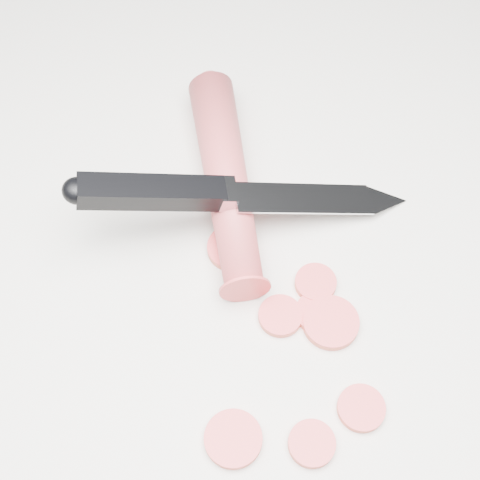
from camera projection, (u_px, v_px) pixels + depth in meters
ground at (221, 273)px, 0.49m from camera, size 2.40×2.40×0.00m
carrot at (226, 179)px, 0.50m from camera, size 0.11×0.18×0.03m
carrot_slice_0 at (233, 439)px, 0.42m from camera, size 0.04×0.04×0.01m
carrot_slice_1 at (280, 316)px, 0.47m from camera, size 0.03×0.03×0.01m
carrot_slice_2 at (317, 313)px, 0.47m from camera, size 0.03×0.03×0.01m
carrot_slice_3 at (316, 283)px, 0.48m from camera, size 0.03×0.03×0.01m
carrot_slice_4 at (331, 323)px, 0.46m from camera, size 0.04×0.04×0.01m
carrot_slice_5 at (232, 248)px, 0.49m from camera, size 0.04×0.04×0.01m
carrot_slice_6 at (312, 444)px, 0.42m from camera, size 0.03×0.03×0.01m
carrot_slice_7 at (361, 408)px, 0.43m from camera, size 0.03×0.03×0.01m
kitchen_knife at (247, 192)px, 0.48m from camera, size 0.24×0.13×0.07m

